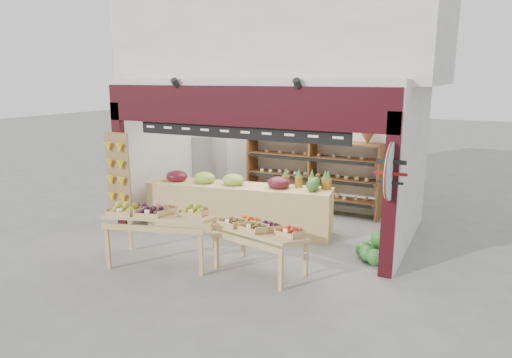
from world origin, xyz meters
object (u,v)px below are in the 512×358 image
object	(u,v)px
back_shelving	(312,163)
display_table_right	(259,230)
refrigerator	(210,166)
mid_counter	(238,205)
display_table_left	(156,214)
cardboard_stack	(216,204)
watermelon_pile	(376,251)

from	to	relation	value
back_shelving	display_table_right	xyz separation A→B (m)	(0.42, -3.70, -0.46)
refrigerator	mid_counter	bearing A→B (deg)	-52.05
display_table_left	back_shelving	bearing A→B (deg)	72.08
back_shelving	display_table_left	size ratio (longest dim) A/B	1.67
refrigerator	mid_counter	distance (m)	2.74
mid_counter	back_shelving	bearing A→B (deg)	65.96
back_shelving	cardboard_stack	xyz separation A→B (m)	(-1.96, -1.17, -0.95)
watermelon_pile	cardboard_stack	bearing A→B (deg)	163.03
mid_counter	display_table_left	bearing A→B (deg)	-101.66
back_shelving	mid_counter	distance (m)	2.29
display_table_right	watermelon_pile	xyz separation A→B (m)	(1.64, 1.31, -0.53)
mid_counter	display_table_right	xyz separation A→B (m)	(1.32, -1.69, 0.19)
back_shelving	refrigerator	world-z (taller)	back_shelving
back_shelving	refrigerator	distance (m)	2.81
refrigerator	display_table_left	bearing A→B (deg)	-76.61
watermelon_pile	back_shelving	bearing A→B (deg)	130.79
refrigerator	mid_counter	world-z (taller)	refrigerator
mid_counter	watermelon_pile	size ratio (longest dim) A/B	5.60
mid_counter	watermelon_pile	distance (m)	3.01
cardboard_stack	display_table_left	bearing A→B (deg)	-78.01
cardboard_stack	back_shelving	bearing A→B (deg)	30.75
refrigerator	mid_counter	xyz separation A→B (m)	(1.90, -1.94, -0.35)
mid_counter	display_table_right	size ratio (longest dim) A/B	2.50
display_table_right	watermelon_pile	bearing A→B (deg)	38.46
cardboard_stack	display_table_right	bearing A→B (deg)	-46.80
refrigerator	mid_counter	size ratio (longest dim) A/B	0.45
display_table_left	refrigerator	bearing A→B (deg)	109.93
refrigerator	display_table_left	xyz separation A→B (m)	(1.47, -4.04, -0.03)
back_shelving	mid_counter	bearing A→B (deg)	-114.04
display_table_left	display_table_right	xyz separation A→B (m)	(1.75, 0.42, -0.13)
cardboard_stack	mid_counter	xyz separation A→B (m)	(1.06, -0.84, 0.30)
refrigerator	display_table_right	distance (m)	4.85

